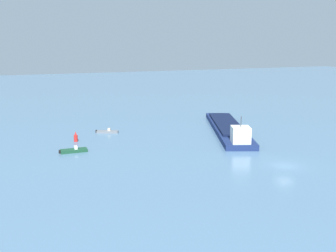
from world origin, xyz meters
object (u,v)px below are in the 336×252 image
object	(u,v)px
small_motorboat	(107,132)
fishing_skiff	(74,150)
cargo_barge	(228,128)
channel_buoy_red	(76,137)

from	to	relation	value
small_motorboat	fishing_skiff	distance (m)	15.08
cargo_barge	channel_buoy_red	size ratio (longest dim) A/B	16.79
fishing_skiff	cargo_barge	bearing A→B (deg)	5.85
fishing_skiff	channel_buoy_red	xyz separation A→B (m)	(1.66, 7.27, 0.54)
small_motorboat	fishing_skiff	world-z (taller)	fishing_skiff
fishing_skiff	channel_buoy_red	size ratio (longest dim) A/B	2.46
channel_buoy_red	cargo_barge	bearing A→B (deg)	-7.45
cargo_barge	fishing_skiff	bearing A→B (deg)	-174.15
small_motorboat	channel_buoy_red	size ratio (longest dim) A/B	2.35
small_motorboat	channel_buoy_red	world-z (taller)	channel_buoy_red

